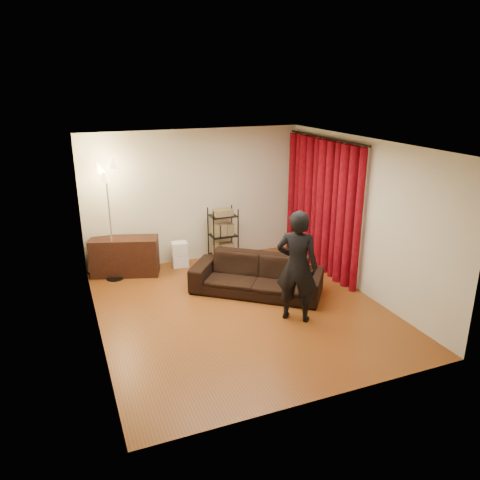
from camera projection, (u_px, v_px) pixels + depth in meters
name	position (u px, v px, depth m)	size (l,w,h in m)	color
floor	(241.00, 309.00, 7.74)	(5.00, 5.00, 0.00)	brown
ceiling	(241.00, 144.00, 6.87)	(5.00, 5.00, 0.00)	white
wall_back	(195.00, 197.00, 9.50)	(5.00, 5.00, 0.00)	beige
wall_front	(327.00, 296.00, 5.11)	(5.00, 5.00, 0.00)	beige
wall_left	(92.00, 250.00, 6.51)	(5.00, 5.00, 0.00)	beige
wall_right	(361.00, 217.00, 8.10)	(5.00, 5.00, 0.00)	beige
curtain_rod	(326.00, 138.00, 8.65)	(0.04, 0.04, 2.65)	black
curtain	(321.00, 206.00, 9.07)	(0.22, 2.65, 2.55)	maroon
sofa	(256.00, 275.00, 8.24)	(2.27, 0.89, 0.66)	black
person	(297.00, 266.00, 7.15)	(0.65, 0.43, 1.78)	black
media_cabinet	(125.00, 256.00, 9.02)	(1.27, 0.48, 0.74)	black
storage_boxes	(180.00, 254.00, 9.43)	(0.31, 0.25, 0.52)	silver
wire_shelf	(223.00, 235.00, 9.58)	(0.52, 0.37, 1.15)	black
floor_lamp	(110.00, 223.00, 8.57)	(0.40, 0.40, 2.23)	silver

